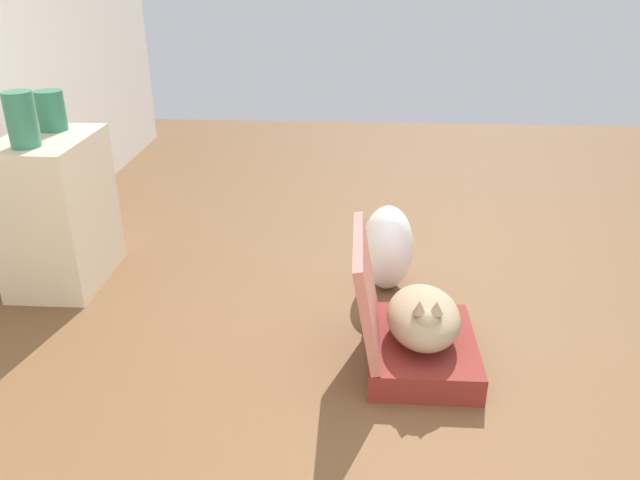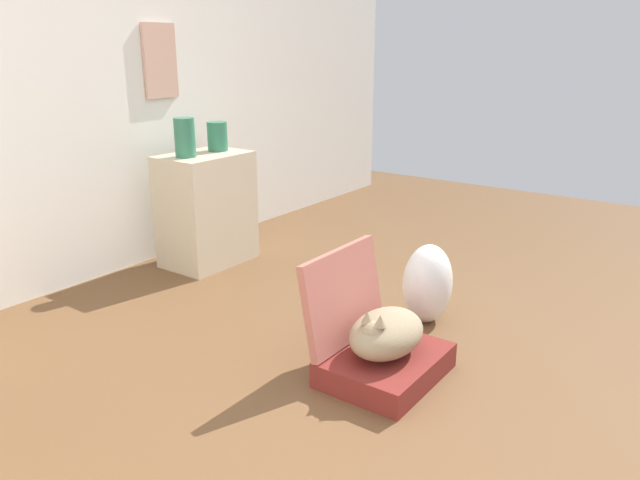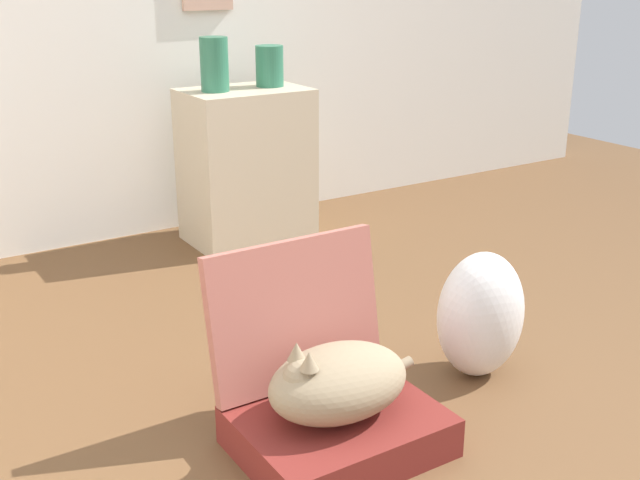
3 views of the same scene
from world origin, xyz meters
name	(u,v)px [view 2 (image 2 of 3)]	position (x,y,z in m)	size (l,w,h in m)	color
ground_plane	(421,385)	(0.00, 0.00, 0.00)	(7.68, 7.68, 0.00)	brown
wall_back	(71,58)	(0.00, 2.26, 1.30)	(6.40, 0.15, 2.60)	silver
suitcase_base	(385,365)	(-0.02, 0.16, 0.06)	(0.53, 0.42, 0.11)	maroon
suitcase_lid	(343,296)	(-0.02, 0.38, 0.32)	(0.53, 0.42, 0.04)	#B26356
cat	(386,333)	(-0.03, 0.16, 0.21)	(0.48, 0.28, 0.23)	#998466
plastic_bag_white	(428,284)	(0.59, 0.28, 0.21)	(0.30, 0.24, 0.41)	white
side_table	(207,209)	(0.58, 1.85, 0.36)	(0.56, 0.39, 0.72)	beige
vase_tall	(185,138)	(0.44, 1.86, 0.84)	(0.12, 0.12, 0.24)	#2D7051
vase_short	(217,136)	(0.72, 1.86, 0.81)	(0.13, 0.13, 0.18)	#2D7051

